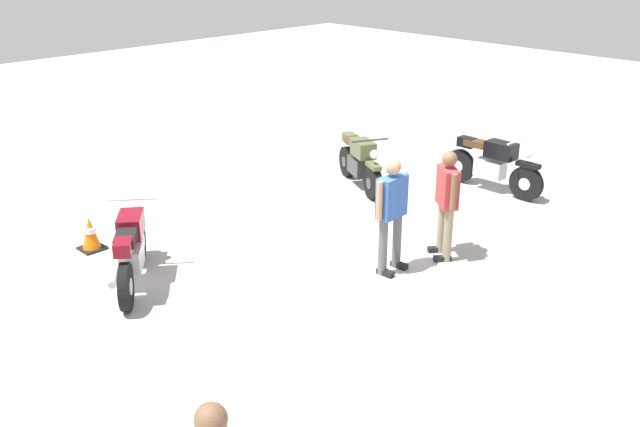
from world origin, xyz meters
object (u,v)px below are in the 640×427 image
person_in_blue_shirt (391,208)px  person_in_red_shirt (447,198)px  motorcycle_olive_vintage (360,162)px  traffic_cone (90,234)px  motorcycle_black_cruiser (492,164)px  motorcycle_maroon_cruiser (131,249)px

person_in_blue_shirt → person_in_red_shirt: (-0.95, 0.26, -0.03)m
motorcycle_olive_vintage → traffic_cone: (5.05, -0.97, -0.23)m
motorcycle_olive_vintage → traffic_cone: 5.15m
traffic_cone → motorcycle_black_cruiser: bearing=156.9°
motorcycle_maroon_cruiser → person_in_red_shirt: size_ratio=1.04×
traffic_cone → motorcycle_olive_vintage: bearing=169.2°
motorcycle_maroon_cruiser → motorcycle_olive_vintage: motorcycle_maroon_cruiser is taller
motorcycle_black_cruiser → motorcycle_olive_vintage: motorcycle_black_cruiser is taller
motorcycle_black_cruiser → person_in_red_shirt: 3.24m
motorcycle_maroon_cruiser → motorcycle_olive_vintage: 5.23m
motorcycle_black_cruiser → traffic_cone: (6.65, -2.84, -0.26)m
motorcycle_black_cruiser → person_in_blue_shirt: bearing=-77.4°
motorcycle_olive_vintage → traffic_cone: size_ratio=3.41×
motorcycle_olive_vintage → person_in_blue_shirt: bearing=-13.8°
motorcycle_olive_vintage → person_in_blue_shirt: (2.36, 2.73, 0.48)m
motorcycle_maroon_cruiser → person_in_blue_shirt: person_in_blue_shirt is taller
person_in_blue_shirt → motorcycle_maroon_cruiser: bearing=-131.2°
motorcycle_olive_vintage → person_in_red_shirt: person_in_red_shirt is taller
motorcycle_maroon_cruiser → traffic_cone: bearing=32.3°
motorcycle_maroon_cruiser → traffic_cone: (-0.15, -1.47, -0.26)m
motorcycle_maroon_cruiser → traffic_cone: size_ratio=3.24×
motorcycle_olive_vintage → traffic_cone: motorcycle_olive_vintage is taller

